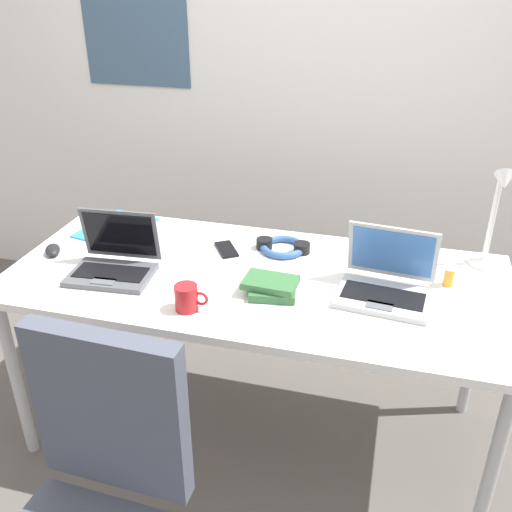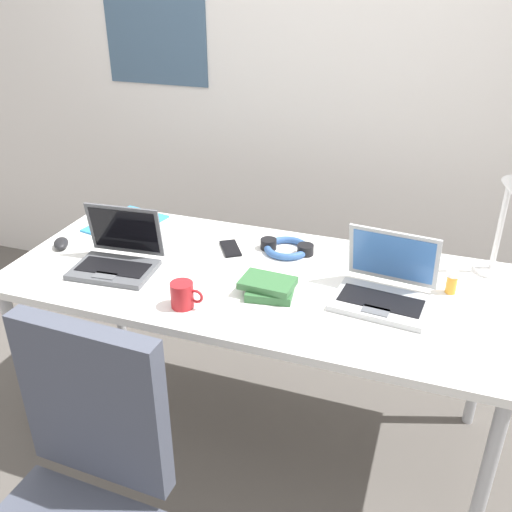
{
  "view_description": "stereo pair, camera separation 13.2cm",
  "coord_description": "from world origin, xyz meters",
  "views": [
    {
      "loc": [
        0.46,
        -1.72,
        1.76
      ],
      "look_at": [
        0.0,
        0.0,
        0.82
      ],
      "focal_mm": 39.88,
      "sensor_mm": 36.0,
      "label": 1
    },
    {
      "loc": [
        0.59,
        -1.68,
        1.76
      ],
      "look_at": [
        0.0,
        0.0,
        0.82
      ],
      "focal_mm": 39.88,
      "sensor_mm": 36.0,
      "label": 2
    }
  ],
  "objects": [
    {
      "name": "ground_plane",
      "position": [
        0.0,
        0.0,
        0.0
      ],
      "size": [
        12.0,
        12.0,
        0.0
      ],
      "primitive_type": "plane",
      "color": "#56514C"
    },
    {
      "name": "wall_back",
      "position": [
        -0.0,
        1.1,
        1.3
      ],
      "size": [
        6.0,
        0.13,
        2.6
      ],
      "color": "silver",
      "rests_on": "ground_plane"
    },
    {
      "name": "desk",
      "position": [
        0.0,
        0.0,
        0.68
      ],
      "size": [
        1.8,
        0.8,
        0.74
      ],
      "color": "white",
      "rests_on": "ground_plane"
    },
    {
      "name": "desk_lamp",
      "position": [
        0.8,
        0.28,
        0.94
      ],
      "size": [
        0.12,
        0.18,
        0.4
      ],
      "color": "white",
      "rests_on": "desk"
    },
    {
      "name": "laptop_center",
      "position": [
        -0.5,
        -0.11,
        0.78
      ],
      "size": [
        0.31,
        0.26,
        0.22
      ],
      "color": "#515459",
      "rests_on": "desk"
    },
    {
      "name": "laptop_near_lamp",
      "position": [
        0.46,
        -0.02,
        0.79
      ],
      "size": [
        0.33,
        0.29,
        0.23
      ],
      "color": "#B7BABC",
      "rests_on": "desk"
    },
    {
      "name": "computer_mouse",
      "position": [
        -0.8,
        -0.04,
        0.76
      ],
      "size": [
        0.1,
        0.11,
        0.03
      ],
      "primitive_type": "ellipsoid",
      "rotation": [
        0.0,
        0.0,
        0.56
      ],
      "color": "black",
      "rests_on": "desk"
    },
    {
      "name": "cell_phone",
      "position": [
        -0.16,
        0.16,
        0.74
      ],
      "size": [
        0.13,
        0.15,
        0.01
      ],
      "primitive_type": "cube",
      "rotation": [
        0.0,
        0.0,
        0.58
      ],
      "color": "black",
      "rests_on": "desk"
    },
    {
      "name": "headphones",
      "position": [
        0.05,
        0.22,
        0.76
      ],
      "size": [
        0.21,
        0.18,
        0.04
      ],
      "color": "#335999",
      "rests_on": "desk"
    },
    {
      "name": "pill_bottle",
      "position": [
        0.67,
        0.11,
        0.78
      ],
      "size": [
        0.04,
        0.04,
        0.08
      ],
      "color": "gold",
      "rests_on": "desk"
    },
    {
      "name": "book_stack",
      "position": [
        0.08,
        -0.1,
        0.77
      ],
      "size": [
        0.19,
        0.16,
        0.05
      ],
      "color": "#336638",
      "rests_on": "desk"
    },
    {
      "name": "paper_folder_near_mouse",
      "position": [
        -0.68,
        0.24,
        0.74
      ],
      "size": [
        0.29,
        0.35,
        0.01
      ],
      "primitive_type": "cube",
      "rotation": [
        0.0,
        0.0,
        -0.2
      ],
      "color": "#338CC6",
      "rests_on": "desk"
    },
    {
      "name": "coffee_mug",
      "position": [
        -0.16,
        -0.27,
        0.78
      ],
      "size": [
        0.11,
        0.08,
        0.09
      ],
      "color": "#B21E23",
      "rests_on": "desk"
    }
  ]
}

